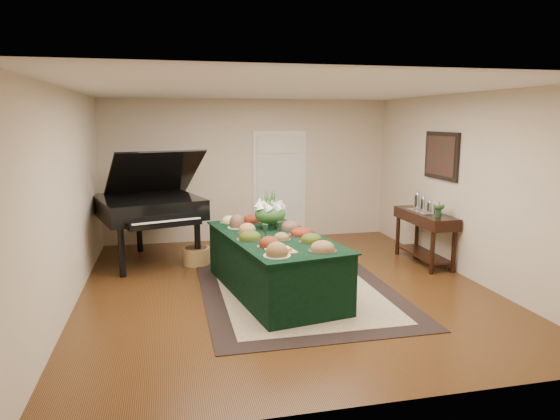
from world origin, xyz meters
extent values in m
plane|color=black|center=(0.00, 0.00, 0.00)|extent=(6.00, 6.00, 0.00)
cube|color=black|center=(0.15, -0.06, 0.01)|extent=(2.59, 3.63, 0.01)
cube|color=beige|center=(0.15, -0.06, 0.01)|extent=(2.07, 3.11, 0.01)
cube|color=white|center=(0.60, 2.98, 1.05)|extent=(1.05, 0.04, 2.10)
cube|color=silver|center=(0.60, 2.96, 1.00)|extent=(0.90, 0.06, 2.00)
cube|color=black|center=(-0.19, -0.16, 0.39)|extent=(1.52, 2.59, 0.78)
cube|color=black|center=(-0.19, -0.16, 0.78)|extent=(1.59, 2.66, 0.02)
cylinder|color=silver|center=(-0.60, 0.43, 0.80)|extent=(0.27, 0.27, 0.01)
ellipsoid|color=brown|center=(-0.60, 0.43, 0.87)|extent=(0.22, 0.22, 0.14)
cylinder|color=silver|center=(0.20, -1.07, 0.80)|extent=(0.34, 0.34, 0.01)
ellipsoid|color=olive|center=(0.20, -1.07, 0.85)|extent=(0.28, 0.28, 0.08)
cylinder|color=silver|center=(-0.65, 0.79, 0.80)|extent=(0.31, 0.31, 0.01)
ellipsoid|color=#F3E798|center=(-0.65, 0.79, 0.84)|extent=(0.25, 0.25, 0.07)
cylinder|color=silver|center=(0.20, -0.62, 0.80)|extent=(0.32, 0.32, 0.01)
ellipsoid|color=#425014|center=(0.20, -0.62, 0.84)|extent=(0.27, 0.27, 0.08)
cylinder|color=silver|center=(-0.37, -0.74, 0.80)|extent=(0.30, 0.30, 0.01)
ellipsoid|color=maroon|center=(-0.37, -0.74, 0.85)|extent=(0.25, 0.25, 0.09)
cylinder|color=silver|center=(0.17, -0.22, 0.80)|extent=(0.35, 0.35, 0.01)
ellipsoid|color=maroon|center=(0.17, -0.22, 0.84)|extent=(0.29, 0.29, 0.07)
cylinder|color=silver|center=(-0.02, 0.93, 0.80)|extent=(0.28, 0.28, 0.01)
ellipsoid|color=olive|center=(-0.02, 0.93, 0.85)|extent=(0.23, 0.23, 0.09)
cylinder|color=silver|center=(-0.03, 0.60, 0.80)|extent=(0.33, 0.33, 0.01)
ellipsoid|color=maroon|center=(-0.03, 0.60, 0.86)|extent=(0.27, 0.27, 0.11)
cylinder|color=silver|center=(-0.52, 0.04, 0.80)|extent=(0.28, 0.28, 0.01)
ellipsoid|color=#C08244|center=(-0.52, 0.04, 0.85)|extent=(0.23, 0.23, 0.10)
cylinder|color=silver|center=(-0.37, -1.17, 0.80)|extent=(0.31, 0.31, 0.01)
ellipsoid|color=olive|center=(-0.37, -1.17, 0.86)|extent=(0.25, 0.25, 0.11)
cylinder|color=silver|center=(-0.15, -0.44, 0.80)|extent=(0.24, 0.24, 0.01)
ellipsoid|color=olive|center=(-0.15, -0.44, 0.84)|extent=(0.20, 0.20, 0.07)
cylinder|color=silver|center=(-0.54, -0.33, 0.80)|extent=(0.35, 0.35, 0.01)
ellipsoid|color=#425014|center=(-0.54, -0.33, 0.85)|extent=(0.28, 0.28, 0.08)
cylinder|color=silver|center=(0.11, 0.18, 0.80)|extent=(0.35, 0.35, 0.01)
ellipsoid|color=brown|center=(0.11, 0.18, 0.85)|extent=(0.29, 0.29, 0.08)
cylinder|color=silver|center=(-0.33, 0.78, 0.80)|extent=(0.30, 0.30, 0.01)
ellipsoid|color=maroon|center=(-0.33, 0.78, 0.84)|extent=(0.25, 0.25, 0.08)
cube|color=tan|center=(-0.28, -1.00, 0.80)|extent=(0.35, 0.35, 0.02)
ellipsoid|color=#EBE7C6|center=(-0.35, -0.97, 0.85)|extent=(0.14, 0.14, 0.08)
ellipsoid|color=#EBE7C6|center=(-0.22, -0.92, 0.85)|extent=(0.12, 0.12, 0.07)
cube|color=orange|center=(-0.22, -1.07, 0.84)|extent=(0.11, 0.11, 0.05)
cylinder|color=#14321F|center=(-0.15, 0.28, 0.88)|extent=(0.17, 0.17, 0.17)
ellipsoid|color=#275321|center=(-0.15, 0.28, 1.00)|extent=(0.43, 0.43, 0.28)
cylinder|color=black|center=(-2.25, 1.01, 0.38)|extent=(0.10, 0.10, 0.75)
cylinder|color=black|center=(-1.11, 1.35, 0.38)|extent=(0.10, 0.10, 0.75)
cylinder|color=black|center=(-2.07, 2.47, 0.38)|extent=(0.10, 0.10, 0.75)
cube|color=black|center=(-1.86, 1.80, 0.92)|extent=(1.91, 1.98, 0.32)
cube|color=black|center=(-1.60, 0.92, 0.80)|extent=(1.10, 0.52, 0.10)
cube|color=black|center=(-1.76, 1.99, 1.43)|extent=(1.72, 1.53, 0.83)
cylinder|color=#A77F43|center=(-1.13, 1.44, 0.14)|extent=(0.44, 0.44, 0.27)
cylinder|color=black|center=(2.31, 0.10, 0.33)|extent=(0.07, 0.07, 0.66)
cylinder|color=black|center=(2.68, 0.10, 0.33)|extent=(0.07, 0.07, 0.66)
cylinder|color=black|center=(2.31, 1.27, 0.33)|extent=(0.07, 0.07, 0.66)
cylinder|color=black|center=(2.68, 1.27, 0.33)|extent=(0.07, 0.07, 0.66)
cube|color=black|center=(2.50, 0.69, 0.75)|extent=(0.45, 1.37, 0.18)
cube|color=black|center=(2.50, 0.69, 0.15)|extent=(0.38, 1.21, 0.03)
cube|color=silver|center=(2.50, 0.74, 0.85)|extent=(0.34, 0.58, 0.02)
cylinder|color=#14321F|center=(2.50, 0.29, 0.91)|extent=(0.08, 0.08, 0.13)
ellipsoid|color=pink|center=(2.50, 0.29, 1.02)|extent=(0.19, 0.19, 0.13)
cube|color=black|center=(2.72, 0.69, 1.75)|extent=(0.04, 0.95, 0.75)
cube|color=#50151C|center=(2.69, 0.69, 1.75)|extent=(0.01, 0.82, 0.62)
camera|label=1|loc=(-1.54, -6.49, 2.31)|focal=32.00mm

